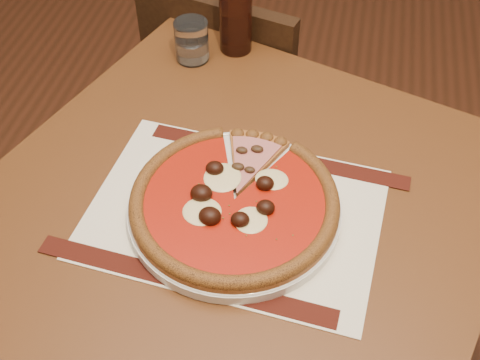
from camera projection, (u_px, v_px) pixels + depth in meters
name	position (u px, v px, depth m)	size (l,w,h in m)	color
table	(238.00, 240.00, 1.04)	(1.01, 1.01, 0.75)	brown
chair_far	(235.00, 101.00, 1.58)	(0.47, 0.47, 0.81)	black
placemat	(235.00, 213.00, 0.95)	(0.45, 0.32, 0.00)	white
plate	(234.00, 209.00, 0.94)	(0.33, 0.33, 0.02)	white
pizza	(234.00, 201.00, 0.93)	(0.33, 0.33, 0.04)	#AB5B29
ham_slice	(252.00, 164.00, 0.99)	(0.11, 0.15, 0.02)	#AB5B29
water_glass	(192.00, 41.00, 1.20)	(0.07, 0.07, 0.08)	white
bottle	(236.00, 12.00, 1.19)	(0.07, 0.07, 0.22)	black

